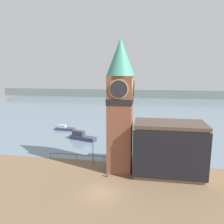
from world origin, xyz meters
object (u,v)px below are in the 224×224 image
Objects in this scene: clock_tower at (120,103)px; lamp_post at (93,151)px; pier_building at (169,149)px; mooring_bollard_near at (108,174)px; boat_far at (64,128)px; boat_near at (82,137)px.

clock_tower is 9.69m from lamp_post.
clock_tower reaches higher than pier_building.
mooring_bollard_near is (-9.21, -2.50, -3.78)m from pier_building.
clock_tower is 11.14m from mooring_bollard_near.
pier_building is 34.50m from boat_far.
boat_far is at bearing 151.14° from boat_near.
pier_building reaches higher than boat_near.
clock_tower is 21.06m from boat_near.
lamp_post reaches higher than boat_near.
boat_near is at bearing 126.86° from clock_tower.
boat_far is at bearing 122.37° from lamp_post.
lamp_post is (-4.75, 0.93, -8.40)m from clock_tower.
boat_near is 10.51m from boat_far.
lamp_post is at bearing 168.96° from clock_tower.
clock_tower is at bearing -35.79° from boat_near.
boat_far reaches higher than mooring_bollard_near.
boat_near is at bearing 114.46° from lamp_post.
clock_tower is 5.41× the size of lamp_post.
boat_far is 1.40× the size of lamp_post.
mooring_bollard_near is 0.20× the size of lamp_post.
clock_tower is 30.67m from boat_far.
clock_tower is at bearing -45.79° from boat_far.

